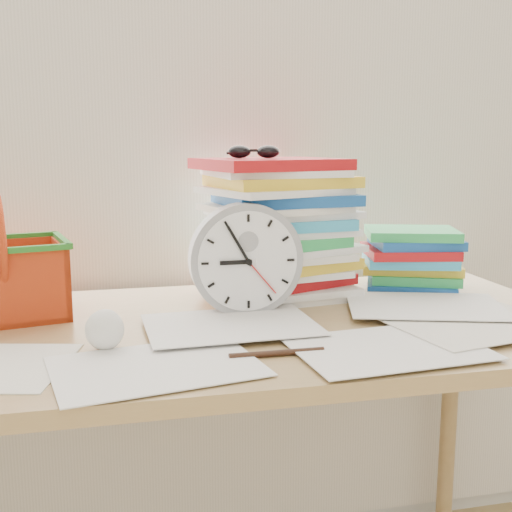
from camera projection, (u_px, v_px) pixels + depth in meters
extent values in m
cube|color=silver|center=(204.00, 36.00, 1.54)|extent=(4.00, 0.04, 2.70)
cube|color=silver|center=(206.00, 57.00, 1.53)|extent=(2.40, 0.01, 2.50)
cube|color=#9F7D4A|center=(238.00, 330.00, 1.26)|extent=(1.40, 0.70, 0.03)
cylinder|color=#9F7D4A|center=(449.00, 415.00, 1.76)|extent=(0.04, 0.04, 0.72)
cylinder|color=#96979A|center=(246.00, 259.00, 1.30)|extent=(0.23, 0.05, 0.23)
sphere|color=white|center=(104.00, 329.00, 1.10)|extent=(0.07, 0.07, 0.07)
cylinder|color=black|center=(277.00, 353.00, 1.06)|extent=(0.16, 0.01, 0.01)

